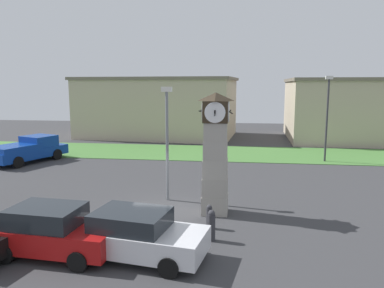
{
  "coord_description": "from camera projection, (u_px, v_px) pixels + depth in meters",
  "views": [
    {
      "loc": [
        3.19,
        -15.75,
        5.57
      ],
      "look_at": [
        0.85,
        2.04,
        2.74
      ],
      "focal_mm": 35.0,
      "sensor_mm": 36.0,
      "label": 1
    }
  ],
  "objects": [
    {
      "name": "ground_plane",
      "position": [
        167.0,
        211.0,
        16.7
      ],
      "size": [
        80.27,
        80.27,
        0.0
      ],
      "primitive_type": "plane",
      "color": "#38383A"
    },
    {
      "name": "warehouse_blue_far",
      "position": [
        159.0,
        107.0,
        41.04
      ],
      "size": [
        17.22,
        11.26,
        6.39
      ],
      "color": "#B7A88E",
      "rests_on": "ground_plane"
    },
    {
      "name": "street_lamp_far_side",
      "position": [
        327.0,
        113.0,
        26.97
      ],
      "size": [
        0.5,
        0.24,
        6.23
      ],
      "color": "#333338",
      "rests_on": "ground_plane"
    },
    {
      "name": "bollard_mid_row",
      "position": [
        211.0,
        225.0,
        13.46
      ],
      "size": [
        0.28,
        0.28,
        1.15
      ],
      "color": "#333338",
      "rests_on": "ground_plane"
    },
    {
      "name": "car_near_tower",
      "position": [
        53.0,
        231.0,
        12.3
      ],
      "size": [
        4.2,
        2.22,
        1.65
      ],
      "color": "#A51111",
      "rests_on": "ground_plane"
    },
    {
      "name": "clock_tower",
      "position": [
        215.0,
        155.0,
        16.11
      ],
      "size": [
        1.45,
        1.42,
        5.27
      ],
      "color": "#A09B91",
      "rests_on": "ground_plane"
    },
    {
      "name": "storefront_low_left",
      "position": [
        341.0,
        109.0,
        38.49
      ],
      "size": [
        11.18,
        12.15,
        6.25
      ],
      "color": "#B7A88E",
      "rests_on": "ground_plane"
    },
    {
      "name": "car_by_building",
      "position": [
        138.0,
        235.0,
        12.07
      ],
      "size": [
        4.47,
        2.58,
        1.57
      ],
      "color": "silver",
      "rests_on": "ground_plane"
    },
    {
      "name": "street_lamp_near_road",
      "position": [
        167.0,
        135.0,
        17.86
      ],
      "size": [
        0.5,
        0.24,
        5.5
      ],
      "color": "slate",
      "rests_on": "ground_plane"
    },
    {
      "name": "grass_verge_far",
      "position": [
        216.0,
        153.0,
        30.95
      ],
      "size": [
        48.16,
        7.13,
        0.04
      ],
      "primitive_type": "cube",
      "color": "#477A38",
      "rests_on": "ground_plane"
    },
    {
      "name": "bollard_near_tower",
      "position": [
        209.0,
        216.0,
        14.64
      ],
      "size": [
        0.24,
        0.24,
        0.96
      ],
      "color": "#333338",
      "rests_on": "ground_plane"
    },
    {
      "name": "pickup_truck",
      "position": [
        29.0,
        150.0,
        27.22
      ],
      "size": [
        4.04,
        5.97,
        1.85
      ],
      "color": "navy",
      "rests_on": "ground_plane"
    }
  ]
}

